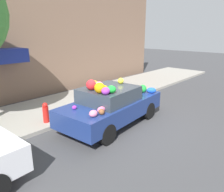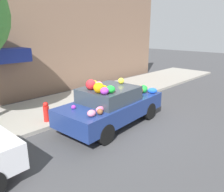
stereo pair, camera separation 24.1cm
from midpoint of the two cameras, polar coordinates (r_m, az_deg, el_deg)
The scene contains 5 objects.
ground_plane at distance 7.77m, azimuth -1.12°, elevation -7.17°, with size 60.00×60.00×0.00m, color #424244.
sidewalk_curb at distance 9.68m, azimuth -12.84°, elevation -2.31°, with size 24.00×3.20×0.13m.
building_facade at distance 11.05m, azimuth -21.09°, elevation 13.83°, with size 18.00×1.20×5.66m.
fire_hydrant at distance 7.80m, azimuth -17.79°, elevation -4.15°, with size 0.20×0.20×0.70m.
art_car at distance 7.46m, azimuth -1.02°, elevation -2.11°, with size 4.04×2.00×1.68m.
Camera 1 is at (-5.24, -4.81, 3.13)m, focal length 35.00 mm.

